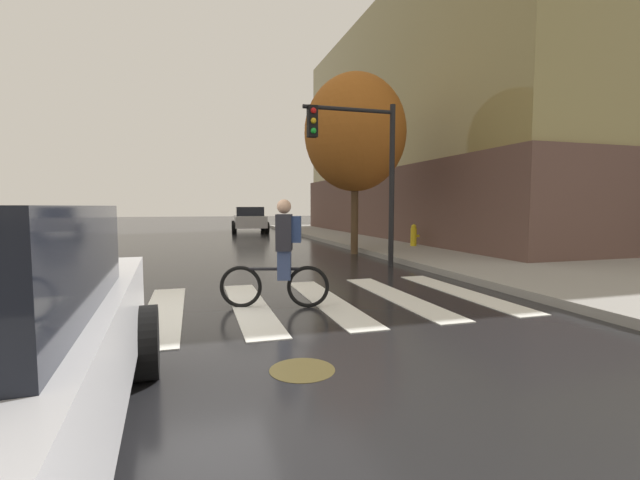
% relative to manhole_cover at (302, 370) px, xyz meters
% --- Properties ---
extents(ground_plane, '(120.00, 120.00, 0.00)m').
position_rel_manhole_cover_xyz_m(ground_plane, '(-1.07, 2.77, -0.00)').
color(ground_plane, black).
extents(sidewalk, '(6.50, 50.00, 0.15)m').
position_rel_manhole_cover_xyz_m(sidewalk, '(7.68, 2.77, 0.07)').
color(sidewalk, gray).
rests_on(sidewalk, ground).
extents(crosswalk_stripes, '(9.54, 3.62, 0.01)m').
position_rel_manhole_cover_xyz_m(crosswalk_stripes, '(-0.79, 2.77, 0.00)').
color(crosswalk_stripes, silver).
rests_on(crosswalk_stripes, ground).
extents(manhole_cover, '(0.64, 0.64, 0.01)m').
position_rel_manhole_cover_xyz_m(manhole_cover, '(0.00, 0.00, 0.00)').
color(manhole_cover, '#473D1E').
rests_on(manhole_cover, ground).
extents(sedan_mid, '(2.32, 4.54, 1.53)m').
position_rel_manhole_cover_xyz_m(sedan_mid, '(2.28, 22.03, 0.78)').
color(sedan_mid, '#B7B7BC').
rests_on(sedan_mid, ground).
extents(cyclist, '(1.66, 0.54, 1.69)m').
position_rel_manhole_cover_xyz_m(cyclist, '(0.33, 2.56, 0.84)').
color(cyclist, black).
rests_on(cyclist, ground).
extents(traffic_light_near, '(2.47, 0.28, 4.20)m').
position_rel_manhole_cover_xyz_m(traffic_light_near, '(3.20, 6.31, 2.86)').
color(traffic_light_near, black).
rests_on(traffic_light_near, ground).
extents(fire_hydrant, '(0.33, 0.22, 0.78)m').
position_rel_manhole_cover_xyz_m(fire_hydrant, '(6.62, 9.78, 0.53)').
color(fire_hydrant, gold).
rests_on(fire_hydrant, sidewalk).
extents(street_tree_near, '(3.29, 3.29, 5.84)m').
position_rel_manhole_cover_xyz_m(street_tree_near, '(4.11, 9.20, 3.94)').
color(street_tree_near, '#4C3823').
rests_on(street_tree_near, ground).
extents(corner_building, '(16.41, 20.68, 10.98)m').
position_rel_manhole_cover_xyz_m(corner_building, '(15.27, 15.12, 5.44)').
color(corner_building, brown).
rests_on(corner_building, ground).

